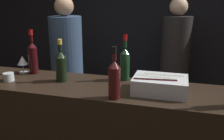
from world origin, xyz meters
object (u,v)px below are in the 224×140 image
object	(u,v)px
candle_votive	(9,77)
champagne_bottle	(61,65)
ice_bin_with_bottles	(160,84)
wine_glass	(22,61)
person_blond_tee	(67,64)
red_wine_bottle_black_foil	(114,78)
red_wine_bottle_tall	(33,56)
person_in_hoodie	(175,60)
red_wine_bottle_burgundy	(125,62)

from	to	relation	value
candle_votive	champagne_bottle	bearing A→B (deg)	15.28
ice_bin_with_bottles	wine_glass	distance (m)	1.16
person_blond_tee	candle_votive	bearing A→B (deg)	129.77
wine_glass	person_blond_tee	world-z (taller)	person_blond_tee
red_wine_bottle_black_foil	red_wine_bottle_tall	xyz separation A→B (m)	(-0.79, 0.34, 0.01)
wine_glass	candle_votive	distance (m)	0.23
candle_votive	champagne_bottle	world-z (taller)	champagne_bottle
champagne_bottle	red_wine_bottle_black_foil	bearing A→B (deg)	-24.73
candle_votive	person_in_hoodie	distance (m)	1.96
ice_bin_with_bottles	person_in_hoodie	xyz separation A→B (m)	(0.06, 1.48, -0.19)
ice_bin_with_bottles	red_wine_bottle_black_foil	xyz separation A→B (m)	(-0.26, -0.18, 0.07)
wine_glass	red_wine_bottle_black_foil	xyz separation A→B (m)	(0.89, -0.33, 0.03)
ice_bin_with_bottles	candle_votive	xyz separation A→B (m)	(-1.13, -0.07, -0.03)
candle_votive	red_wine_bottle_black_foil	distance (m)	0.88
ice_bin_with_bottles	wine_glass	xyz separation A→B (m)	(-1.15, 0.15, 0.04)
candle_votive	red_wine_bottle_tall	xyz separation A→B (m)	(0.08, 0.23, 0.12)
red_wine_bottle_black_foil	red_wine_bottle_tall	distance (m)	0.86
ice_bin_with_bottles	red_wine_bottle_black_foil	bearing A→B (deg)	-145.88
wine_glass	candle_votive	bearing A→B (deg)	-83.94
champagne_bottle	person_in_hoodie	world-z (taller)	person_in_hoodie
champagne_bottle	person_blond_tee	world-z (taller)	person_blond_tee
ice_bin_with_bottles	champagne_bottle	size ratio (longest dim) A/B	1.10
person_blond_tee	champagne_bottle	bearing A→B (deg)	153.04
red_wine_bottle_burgundy	person_in_hoodie	size ratio (longest dim) A/B	0.21
champagne_bottle	person_in_hoodie	bearing A→B (deg)	61.15
red_wine_bottle_black_foil	red_wine_bottle_burgundy	world-z (taller)	red_wine_bottle_burgundy
champagne_bottle	person_in_hoodie	size ratio (longest dim) A/B	0.19
candle_votive	champagne_bottle	size ratio (longest dim) A/B	0.25
wine_glass	red_wine_bottle_tall	distance (m)	0.11
red_wine_bottle_burgundy	champagne_bottle	bearing A→B (deg)	-160.74
red_wine_bottle_tall	person_blond_tee	bearing A→B (deg)	96.09
ice_bin_with_bottles	red_wine_bottle_burgundy	distance (m)	0.35
red_wine_bottle_burgundy	person_in_hoodie	distance (m)	1.35
wine_glass	champagne_bottle	xyz separation A→B (m)	(0.41, -0.11, 0.03)
ice_bin_with_bottles	wine_glass	size ratio (longest dim) A/B	2.48
person_in_hoodie	champagne_bottle	bearing A→B (deg)	-98.82
person_in_hoodie	ice_bin_with_bottles	bearing A→B (deg)	-72.15
champagne_bottle	person_blond_tee	size ratio (longest dim) A/B	0.19
red_wine_bottle_black_foil	red_wine_bottle_burgundy	distance (m)	0.38
candle_votive	red_wine_bottle_tall	bearing A→B (deg)	71.66
ice_bin_with_bottles	person_blond_tee	bearing A→B (deg)	140.17
red_wine_bottle_tall	person_blond_tee	xyz separation A→B (m)	(-0.08, 0.79, -0.27)
red_wine_bottle_burgundy	ice_bin_with_bottles	bearing A→B (deg)	-35.06
ice_bin_with_bottles	red_wine_bottle_tall	world-z (taller)	red_wine_bottle_tall
ice_bin_with_bottles	red_wine_bottle_burgundy	world-z (taller)	red_wine_bottle_burgundy
red_wine_bottle_black_foil	champagne_bottle	world-z (taller)	red_wine_bottle_black_foil
wine_glass	red_wine_bottle_black_foil	world-z (taller)	red_wine_bottle_black_foil
champagne_bottle	ice_bin_with_bottles	bearing A→B (deg)	-3.08
candle_votive	red_wine_bottle_tall	size ratio (longest dim) A/B	0.22
candle_votive	red_wine_bottle_burgundy	size ratio (longest dim) A/B	0.23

